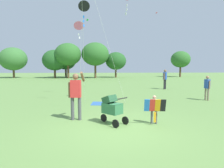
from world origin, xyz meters
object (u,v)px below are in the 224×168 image
picnic_blanket (103,103)px  person_sitting_far (165,78)px  person_adult_flyer (76,92)px  person_kid_running (207,86)px  child_with_butterfly_kite (154,107)px  kite_orange_delta (79,26)px  stroller (112,107)px  kite_adult_black (84,7)px

picnic_blanket → person_sitting_far: bearing=49.3°
person_adult_flyer → person_kid_running: size_ratio=1.25×
child_with_butterfly_kite → kite_orange_delta: size_ratio=0.20×
person_sitting_far → person_adult_flyer: bearing=-124.6°
person_adult_flyer → stroller: (1.31, -0.59, -0.45)m
stroller → person_sitting_far: bearing=62.4°
person_adult_flyer → picnic_blanket: person_adult_flyer is taller
kite_orange_delta → picnic_blanket: kite_orange_delta is taller
person_adult_flyer → kite_adult_black: 5.04m
person_adult_flyer → kite_adult_black: kite_adult_black is taller
stroller → picnic_blanket: stroller is taller
person_sitting_far → kite_adult_black: bearing=-134.7°
kite_adult_black → person_sitting_far: 10.23m
kite_orange_delta → person_sitting_far: bearing=24.9°
person_adult_flyer → person_sitting_far: size_ratio=1.04×
child_with_butterfly_kite → person_kid_running: size_ratio=0.69×
kite_orange_delta → picnic_blanket: (1.60, -3.20, -4.77)m
person_sitting_far → person_kid_running: (0.58, -5.87, -0.17)m
person_sitting_far → kite_orange_delta: bearing=-155.1°
kite_adult_black → picnic_blanket: 5.14m
child_with_butterfly_kite → person_sitting_far: 11.18m
stroller → person_sitting_far: 11.68m
person_sitting_far → person_kid_running: 5.90m
stroller → picnic_blanket: bearing=93.6°
kite_orange_delta → picnic_blanket: 5.97m
child_with_butterfly_kite → stroller: size_ratio=0.98×
person_kid_running → picnic_blanket: bearing=-173.6°
kite_orange_delta → kite_adult_black: bearing=-79.3°
child_with_butterfly_kite → stroller: 1.49m
child_with_butterfly_kite → picnic_blanket: size_ratio=0.80×
person_kid_running → kite_orange_delta: bearing=162.2°
person_sitting_far → picnic_blanket: bearing=-130.7°
kite_adult_black → kite_orange_delta: kite_adult_black is taller
child_with_butterfly_kite → kite_adult_black: kite_adult_black is taller
person_adult_flyer → person_sitting_far: person_adult_flyer is taller
person_adult_flyer → kite_orange_delta: bearing=94.7°
child_with_butterfly_kite → person_adult_flyer: person_adult_flyer is taller
stroller → picnic_blanket: size_ratio=0.82×
person_sitting_far → picnic_blanket: 8.73m
kite_orange_delta → person_kid_running: size_ratio=3.46×
person_adult_flyer → picnic_blanket: 3.52m
picnic_blanket → kite_orange_delta: bearing=116.5°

